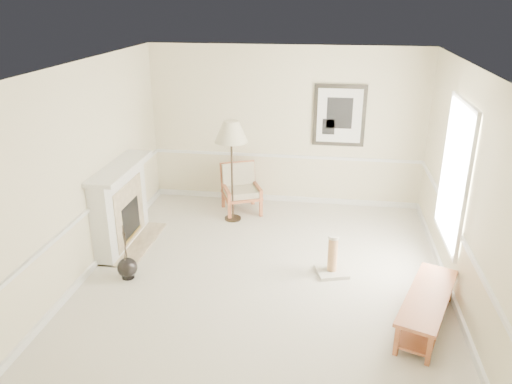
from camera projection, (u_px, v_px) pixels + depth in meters
The scene contains 8 objects.
ground at pixel (266, 274), 7.09m from camera, with size 5.50×5.50×0.00m, color silver.
room at pixel (278, 147), 6.45m from camera, with size 5.04×5.54×2.92m.
fireplace at pixel (121, 206), 7.72m from camera, with size 0.64×1.64×1.31m.
floor_vase at pixel (127, 268), 6.94m from camera, with size 0.28×0.28×0.82m.
armchair at pixel (240, 186), 9.04m from camera, with size 0.87×0.89×0.86m.
floor_lamp at pixel (231, 134), 8.24m from camera, with size 0.73×0.73×1.77m.
bench at pixel (427, 305), 5.88m from camera, with size 0.94×1.57×0.43m.
scratching_post at pixel (332, 261), 7.04m from camera, with size 0.52×0.52×0.60m.
Camera 1 is at (0.78, -6.11, 3.70)m, focal length 35.00 mm.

